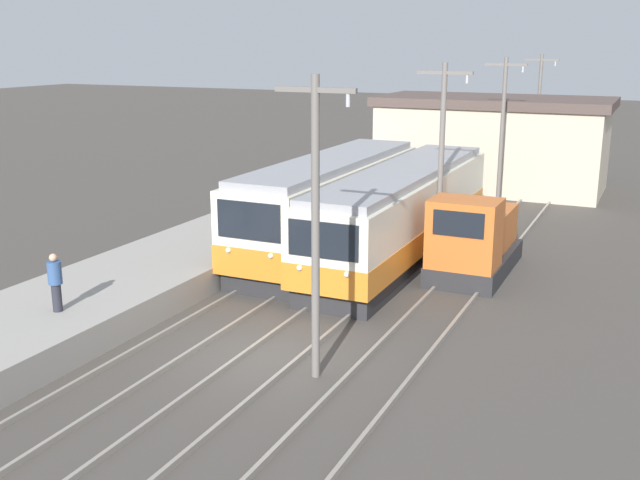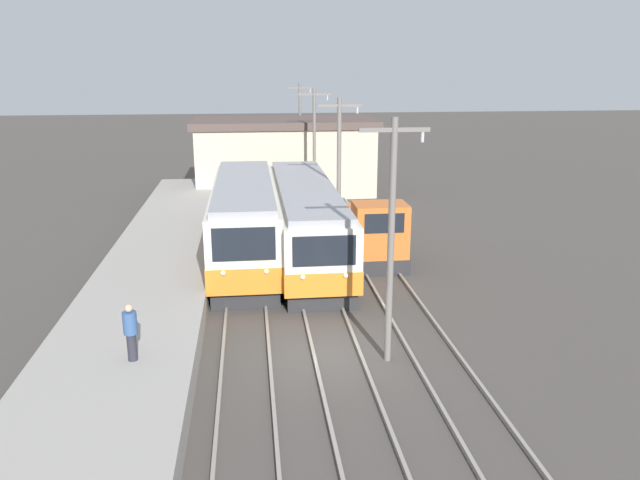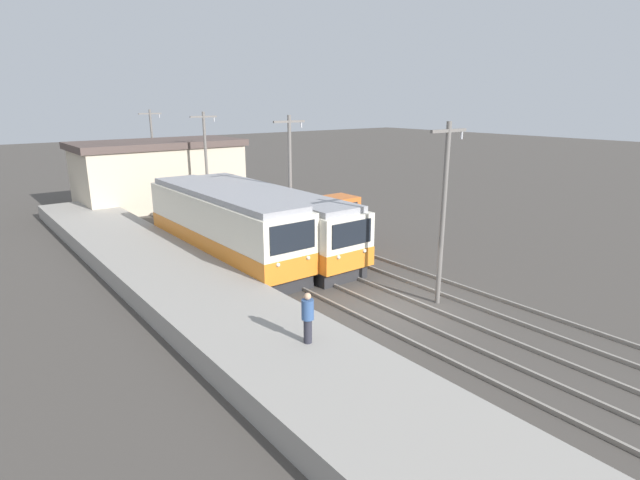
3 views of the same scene
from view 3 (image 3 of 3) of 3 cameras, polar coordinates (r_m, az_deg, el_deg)
ground_plane at (r=20.53m, az=9.04°, el=-7.75°), size 200.00×200.00×0.00m
platform_left at (r=16.72m, az=-6.10°, el=-11.65°), size 4.50×54.00×0.89m
track_left at (r=18.84m, az=3.53°, el=-9.57°), size 1.54×60.00×0.14m
track_center at (r=20.64m, az=9.43°, el=-7.43°), size 1.54×60.00×0.14m
track_right at (r=22.80m, az=14.61°, el=-5.47°), size 1.54×60.00×0.14m
commuter_train_left at (r=26.16m, az=-10.96°, el=1.30°), size 2.84×12.66×3.73m
commuter_train_center at (r=27.87m, az=-6.24°, el=2.14°), size 2.84×14.57×3.46m
shunting_locomotive at (r=28.89m, az=-0.19°, el=1.88°), size 2.40×5.39×3.00m
catenary_mast_near at (r=20.25m, az=13.94°, el=3.52°), size 2.00×0.20×7.34m
catenary_mast_mid at (r=28.00m, az=-3.43°, el=7.22°), size 2.00×0.20×7.34m
catenary_mast_far at (r=37.21m, az=-12.88°, el=8.95°), size 2.00×0.20×7.34m
catenary_mast_distant at (r=47.03m, az=-18.53°, el=9.87°), size 2.00×0.20×7.34m
person_on_platform at (r=15.33m, az=-1.42°, el=-8.67°), size 0.38×0.38×1.64m
station_building at (r=41.58m, az=-17.81°, el=7.30°), size 12.60×6.30×5.10m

